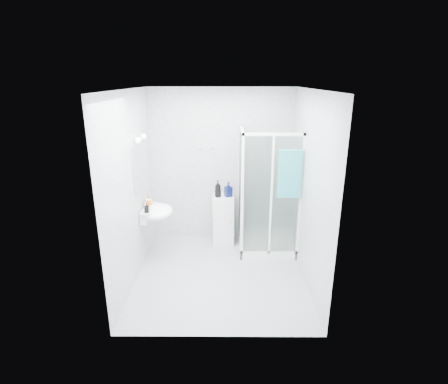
{
  "coord_description": "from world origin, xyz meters",
  "views": [
    {
      "loc": [
        0.08,
        -4.48,
        2.74
      ],
      "look_at": [
        0.05,
        0.35,
        1.15
      ],
      "focal_mm": 28.0,
      "sensor_mm": 36.0,
      "label": 1
    }
  ],
  "objects_px": {
    "storage_cabinet": "(223,220)",
    "soap_dispenser_orange": "(149,201)",
    "hand_towel": "(290,173)",
    "soap_dispenser_black": "(147,208)",
    "shampoo_bottle_a": "(218,189)",
    "shampoo_bottle_b": "(228,189)",
    "wall_basin": "(156,212)",
    "shower_enclosure": "(262,225)"
  },
  "relations": [
    {
      "from": "shampoo_bottle_b",
      "to": "soap_dispenser_orange",
      "type": "relative_size",
      "value": 1.59
    },
    {
      "from": "wall_basin",
      "to": "soap_dispenser_black",
      "type": "relative_size",
      "value": 4.05
    },
    {
      "from": "shampoo_bottle_a",
      "to": "shower_enclosure",
      "type": "bearing_deg",
      "value": -17.22
    },
    {
      "from": "shampoo_bottle_b",
      "to": "soap_dispenser_black",
      "type": "relative_size",
      "value": 1.79
    },
    {
      "from": "shampoo_bottle_a",
      "to": "shampoo_bottle_b",
      "type": "bearing_deg",
      "value": 9.55
    },
    {
      "from": "shower_enclosure",
      "to": "storage_cabinet",
      "type": "xyz_separation_m",
      "value": [
        -0.64,
        0.26,
        -0.02
      ]
    },
    {
      "from": "wall_basin",
      "to": "shampoo_bottle_a",
      "type": "bearing_deg",
      "value": 30.11
    },
    {
      "from": "soap_dispenser_black",
      "to": "soap_dispenser_orange",
      "type": "bearing_deg",
      "value": 96.91
    },
    {
      "from": "wall_basin",
      "to": "hand_towel",
      "type": "height_order",
      "value": "hand_towel"
    },
    {
      "from": "hand_towel",
      "to": "shampoo_bottle_b",
      "type": "distance_m",
      "value": 1.19
    },
    {
      "from": "soap_dispenser_black",
      "to": "shampoo_bottle_b",
      "type": "bearing_deg",
      "value": 32.5
    },
    {
      "from": "soap_dispenser_black",
      "to": "hand_towel",
      "type": "bearing_deg",
      "value": 2.91
    },
    {
      "from": "wall_basin",
      "to": "storage_cabinet",
      "type": "xyz_separation_m",
      "value": [
        1.02,
        0.58,
        -0.37
      ]
    },
    {
      "from": "storage_cabinet",
      "to": "hand_towel",
      "type": "height_order",
      "value": "hand_towel"
    },
    {
      "from": "hand_towel",
      "to": "soap_dispenser_orange",
      "type": "bearing_deg",
      "value": 174.82
    },
    {
      "from": "shampoo_bottle_b",
      "to": "shower_enclosure",
      "type": "bearing_deg",
      "value": -24.62
    },
    {
      "from": "wall_basin",
      "to": "soap_dispenser_orange",
      "type": "xyz_separation_m",
      "value": [
        -0.12,
        0.11,
        0.14
      ]
    },
    {
      "from": "shower_enclosure",
      "to": "soap_dispenser_orange",
      "type": "relative_size",
      "value": 12.84
    },
    {
      "from": "storage_cabinet",
      "to": "soap_dispenser_orange",
      "type": "bearing_deg",
      "value": -158.91
    },
    {
      "from": "storage_cabinet",
      "to": "shampoo_bottle_a",
      "type": "relative_size",
      "value": 3.0
    },
    {
      "from": "shampoo_bottle_b",
      "to": "soap_dispenser_black",
      "type": "xyz_separation_m",
      "value": [
        -1.19,
        -0.76,
        -0.05
      ]
    },
    {
      "from": "hand_towel",
      "to": "storage_cabinet",
      "type": "bearing_deg",
      "value": 145.36
    },
    {
      "from": "shower_enclosure",
      "to": "storage_cabinet",
      "type": "relative_size",
      "value": 2.34
    },
    {
      "from": "shower_enclosure",
      "to": "wall_basin",
      "type": "bearing_deg",
      "value": -169.19
    },
    {
      "from": "shampoo_bottle_b",
      "to": "soap_dispenser_black",
      "type": "distance_m",
      "value": 1.41
    },
    {
      "from": "hand_towel",
      "to": "shampoo_bottle_a",
      "type": "xyz_separation_m",
      "value": [
        -1.05,
        0.63,
        -0.44
      ]
    },
    {
      "from": "shower_enclosure",
      "to": "soap_dispenser_orange",
      "type": "xyz_separation_m",
      "value": [
        -1.78,
        -0.21,
        0.49
      ]
    },
    {
      "from": "storage_cabinet",
      "to": "hand_towel",
      "type": "bearing_deg",
      "value": -36.06
    },
    {
      "from": "hand_towel",
      "to": "soap_dispenser_black",
      "type": "height_order",
      "value": "hand_towel"
    },
    {
      "from": "shower_enclosure",
      "to": "storage_cabinet",
      "type": "bearing_deg",
      "value": 157.63
    },
    {
      "from": "storage_cabinet",
      "to": "soap_dispenser_orange",
      "type": "height_order",
      "value": "soap_dispenser_orange"
    },
    {
      "from": "soap_dispenser_orange",
      "to": "shampoo_bottle_a",
      "type": "bearing_deg",
      "value": 22.39
    },
    {
      "from": "soap_dispenser_orange",
      "to": "hand_towel",
      "type": "bearing_deg",
      "value": -5.18
    },
    {
      "from": "soap_dispenser_orange",
      "to": "soap_dispenser_black",
      "type": "relative_size",
      "value": 1.13
    },
    {
      "from": "shampoo_bottle_a",
      "to": "soap_dispenser_orange",
      "type": "xyz_separation_m",
      "value": [
        -1.06,
        -0.43,
        -0.06
      ]
    },
    {
      "from": "wall_basin",
      "to": "hand_towel",
      "type": "bearing_deg",
      "value": -2.46
    },
    {
      "from": "shampoo_bottle_a",
      "to": "soap_dispenser_orange",
      "type": "distance_m",
      "value": 1.14
    },
    {
      "from": "shower_enclosure",
      "to": "soap_dispenser_black",
      "type": "relative_size",
      "value": 14.46
    },
    {
      "from": "hand_towel",
      "to": "soap_dispenser_black",
      "type": "xyz_separation_m",
      "value": [
        -2.07,
        -0.1,
        -0.51
      ]
    },
    {
      "from": "shampoo_bottle_a",
      "to": "shampoo_bottle_b",
      "type": "distance_m",
      "value": 0.17
    },
    {
      "from": "storage_cabinet",
      "to": "shampoo_bottle_a",
      "type": "height_order",
      "value": "shampoo_bottle_a"
    },
    {
      "from": "hand_towel",
      "to": "soap_dispenser_black",
      "type": "bearing_deg",
      "value": -177.09
    }
  ]
}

